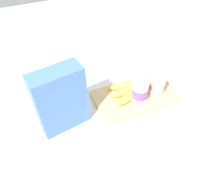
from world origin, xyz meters
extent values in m
plane|color=silver|center=(0.00, 0.00, 0.00)|extent=(2.40, 2.40, 0.00)
cube|color=tan|center=(0.00, 0.00, 0.01)|extent=(0.35, 0.20, 0.02)
cube|color=#4770B7|center=(0.31, 0.01, 0.13)|extent=(0.19, 0.11, 0.25)
cylinder|color=white|center=(-0.09, 0.02, 0.06)|extent=(0.06, 0.06, 0.09)
cylinder|color=pink|center=(-0.09, 0.02, 0.06)|extent=(0.06, 0.06, 0.03)
cylinder|color=silver|center=(-0.09, 0.02, 0.11)|extent=(0.06, 0.06, 0.00)
cylinder|color=white|center=(0.00, 0.03, 0.06)|extent=(0.06, 0.06, 0.09)
cylinder|color=#7A4C99|center=(0.00, 0.03, 0.06)|extent=(0.06, 0.06, 0.05)
cylinder|color=silver|center=(0.00, 0.03, 0.11)|extent=(0.06, 0.06, 0.00)
ellipsoid|color=#E3CE48|center=(0.01, -0.05, 0.04)|extent=(0.18, 0.08, 0.04)
ellipsoid|color=#E3CE48|center=(0.02, -0.02, 0.03)|extent=(0.19, 0.04, 0.03)
ellipsoid|color=#E3CE48|center=(0.01, 0.01, 0.04)|extent=(0.19, 0.10, 0.04)
cylinder|color=brown|center=(-0.08, -0.03, 0.03)|extent=(0.01, 0.01, 0.02)
camera|label=1|loc=(0.36, 0.58, 0.69)|focal=35.90mm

